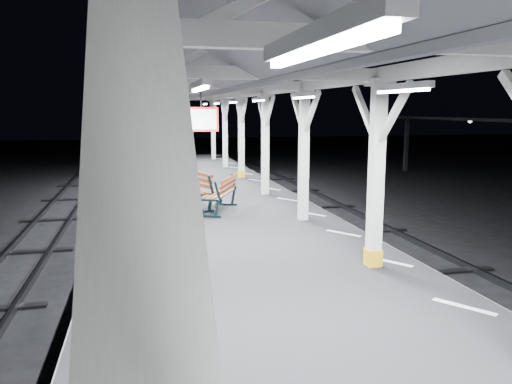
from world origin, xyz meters
name	(u,v)px	position (x,y,z in m)	size (l,w,h in m)	color
platform	(301,358)	(0.00, 0.00, 0.50)	(6.00, 50.00, 1.00)	black
hazard_stripes_left	(110,342)	(-2.45, 0.00, 1.00)	(1.00, 48.00, 0.01)	silver
hazard_stripes_right	(464,307)	(2.45, 0.00, 1.00)	(1.00, 48.00, 0.01)	silver
canopy	(307,46)	(0.00, -0.02, 4.56)	(5.40, 49.00, 4.65)	silver
bench_mid	(221,193)	(0.13, 7.52, 1.52)	(1.34, 1.89, 0.97)	black
bench_far	(190,189)	(-0.65, 8.25, 1.55)	(1.36, 2.03, 1.03)	black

